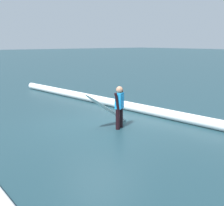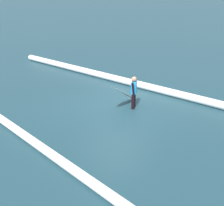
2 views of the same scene
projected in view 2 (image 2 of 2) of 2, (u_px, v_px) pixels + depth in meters
ground_plane at (117, 105)px, 12.70m from camera, size 199.51×199.51×0.00m
surfer at (134, 91)px, 12.14m from camera, size 0.34×0.53×1.38m
surfboard at (123, 93)px, 12.28m from camera, size 0.66×2.06×1.27m
wave_crest_foreground at (137, 84)px, 14.67m from camera, size 17.31×1.26×0.35m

